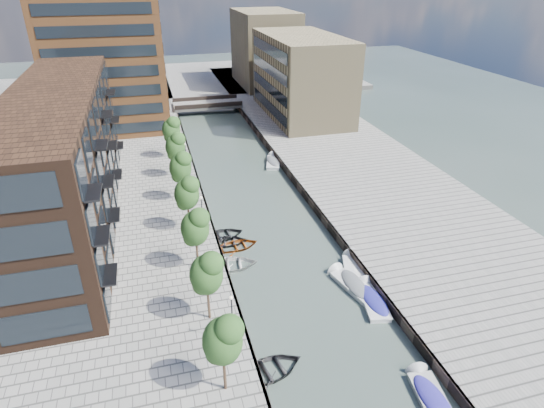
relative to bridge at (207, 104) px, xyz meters
name	(u,v)px	position (x,y,z in m)	size (l,w,h in m)	color
water	(241,174)	(0.00, -32.00, -1.39)	(300.00, 300.00, 0.00)	#38473F
quay_right	(348,159)	(16.00, -32.00, -0.89)	(20.00, 140.00, 1.00)	gray
quay_wall_left	(196,175)	(-6.10, -32.00, -0.89)	(0.25, 140.00, 1.00)	#332823
quay_wall_right	(283,166)	(6.10, -32.00, -0.89)	(0.25, 140.00, 1.00)	#332823
far_closure	(191,79)	(0.00, 28.00, -0.89)	(80.00, 40.00, 1.00)	gray
apartment_block	(64,160)	(-20.00, -42.00, 6.61)	(8.00, 38.00, 14.00)	black
tower	(102,33)	(-17.00, -7.00, 14.61)	(18.00, 18.00, 30.00)	brown
tan_block_near	(301,76)	(16.00, -10.00, 6.61)	(12.00, 25.00, 14.00)	#907E58
tan_block_far	(265,48)	(16.00, 16.00, 7.61)	(12.00, 20.00, 16.00)	#907E58
bridge	(207,104)	(0.00, 0.00, 0.00)	(13.00, 6.00, 1.30)	gray
tree_0	(222,338)	(-8.50, -68.00, 3.92)	(2.50, 2.50, 5.95)	#382619
tree_1	(206,272)	(-8.50, -61.00, 3.92)	(2.50, 2.50, 5.95)	#382619
tree_2	(195,226)	(-8.50, -54.00, 3.92)	(2.50, 2.50, 5.95)	#382619
tree_3	(187,192)	(-8.50, -47.00, 3.92)	(2.50, 2.50, 5.95)	#382619
tree_4	(180,166)	(-8.50, -40.00, 3.92)	(2.50, 2.50, 5.95)	#382619
tree_5	(175,145)	(-8.50, -33.00, 3.92)	(2.50, 2.50, 5.95)	#382619
tree_6	(171,129)	(-8.50, -26.00, 3.92)	(2.50, 2.50, 5.95)	#382619
lamp_0	(232,314)	(-7.20, -64.00, 2.12)	(0.24, 0.24, 4.12)	black
lamp_1	(202,211)	(-7.20, -48.00, 2.12)	(0.24, 0.24, 4.12)	black
lamp_2	(186,155)	(-7.20, -32.00, 2.12)	(0.24, 0.24, 4.12)	black
sloop_0	(271,373)	(-5.11, -66.69, -1.39)	(3.53, 4.94, 1.02)	black
sloop_1	(222,238)	(-5.32, -47.95, -1.39)	(3.41, 4.78, 0.99)	#232426
sloop_2	(238,247)	(-4.09, -50.26, -1.39)	(3.03, 4.24, 0.88)	#8F3F0F
sloop_3	(232,267)	(-5.37, -53.47, -1.39)	(3.64, 5.10, 1.06)	silver
sloop_4	(227,244)	(-5.04, -49.24, -1.39)	(3.08, 4.31, 0.89)	black
motorboat_0	(430,396)	(4.46, -71.52, -1.19)	(2.49, 5.27, 1.69)	#B4B5B3
motorboat_1	(351,283)	(4.39, -58.98, -1.18)	(2.98, 5.52, 1.75)	silver
motorboat_2	(354,270)	(5.65, -57.08, -1.28)	(3.64, 6.05, 1.91)	white
motorboat_3	(372,299)	(5.28, -61.44, -1.18)	(2.76, 5.42, 1.72)	white
motorboat_4	(273,161)	(5.40, -29.39, -1.18)	(3.18, 5.50, 1.74)	silver
car	(283,118)	(11.61, -13.56, 0.32)	(1.67, 4.16, 1.42)	#9B9DA0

